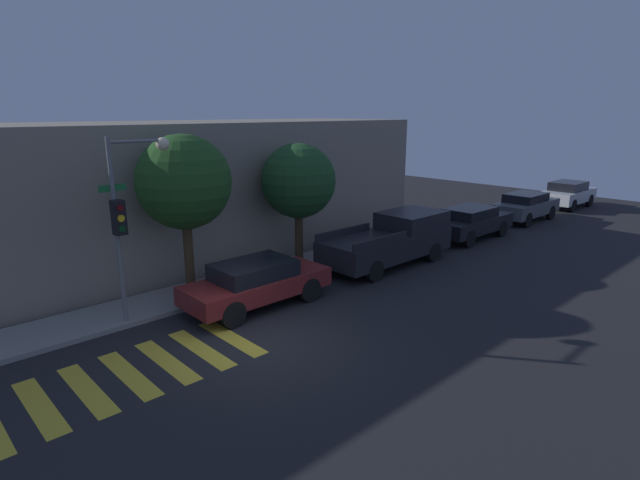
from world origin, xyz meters
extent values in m
plane|color=black|center=(0.00, 0.00, 0.00)|extent=(60.00, 60.00, 0.00)
cube|color=gray|center=(0.00, 4.19, 0.07)|extent=(26.00, 1.97, 0.14)
cube|color=gray|center=(0.00, 8.57, 2.65)|extent=(26.00, 6.00, 5.29)
cube|color=gold|center=(-4.87, 0.80, 0.00)|extent=(0.45, 2.60, 0.00)
cube|color=gold|center=(-3.96, 0.80, 0.00)|extent=(0.45, 2.60, 0.00)
cube|color=gold|center=(-3.06, 0.80, 0.00)|extent=(0.45, 2.60, 0.00)
cube|color=gold|center=(-2.16, 0.80, 0.00)|extent=(0.45, 2.60, 0.00)
cube|color=gold|center=(-1.25, 0.80, 0.00)|extent=(0.45, 2.60, 0.00)
cube|color=gold|center=(-0.35, 0.80, 0.00)|extent=(0.45, 2.60, 0.00)
cylinder|color=slate|center=(-2.00, 3.45, 2.54)|extent=(0.12, 0.12, 5.08)
cube|color=black|center=(-2.00, 3.24, 3.05)|extent=(0.30, 0.30, 0.90)
cylinder|color=#4C0C0C|center=(-2.00, 3.08, 3.32)|extent=(0.18, 0.02, 0.18)
cylinder|color=yellow|center=(-2.00, 3.08, 3.05)|extent=(0.18, 0.02, 0.18)
cylinder|color=#0C3819|center=(-2.00, 3.08, 2.78)|extent=(0.18, 0.02, 0.18)
cube|color=#19662D|center=(-2.00, 3.45, 3.79)|extent=(0.70, 0.02, 0.18)
cylinder|color=slate|center=(-1.27, 3.45, 4.93)|extent=(1.45, 0.08, 0.08)
sphere|color=#F9E5B2|center=(-0.55, 3.45, 4.83)|extent=(0.36, 0.36, 0.36)
cube|color=maroon|center=(1.45, 2.10, 0.65)|extent=(4.49, 1.74, 0.56)
cube|color=black|center=(1.34, 2.10, 1.17)|extent=(2.34, 1.53, 0.48)
cylinder|color=black|center=(2.84, 2.88, 0.38)|extent=(0.75, 0.22, 0.75)
cylinder|color=black|center=(2.84, 1.32, 0.38)|extent=(0.75, 0.22, 0.75)
cylinder|color=black|center=(0.05, 2.88, 0.38)|extent=(0.75, 0.22, 0.75)
cylinder|color=black|center=(0.05, 1.32, 0.38)|extent=(0.75, 0.22, 0.75)
cube|color=black|center=(7.44, 2.10, 0.80)|extent=(5.60, 2.05, 0.85)
cube|color=black|center=(8.98, 2.10, 1.55)|extent=(2.52, 1.88, 0.64)
cube|color=black|center=(6.05, 3.00, 1.37)|extent=(2.80, 0.08, 0.28)
cube|color=black|center=(6.05, 1.20, 1.37)|extent=(2.80, 0.08, 0.28)
cylinder|color=black|center=(9.18, 3.03, 0.38)|extent=(0.75, 0.22, 0.75)
cylinder|color=black|center=(9.18, 1.17, 0.38)|extent=(0.75, 0.22, 0.75)
cylinder|color=black|center=(5.71, 3.03, 0.38)|extent=(0.75, 0.22, 0.75)
cylinder|color=black|center=(5.71, 1.17, 0.38)|extent=(0.75, 0.22, 0.75)
cube|color=black|center=(13.46, 2.10, 0.70)|extent=(4.62, 1.80, 0.65)
cube|color=black|center=(13.35, 2.10, 1.24)|extent=(2.40, 1.58, 0.44)
cylinder|color=black|center=(14.89, 2.91, 0.38)|extent=(0.75, 0.22, 0.75)
cylinder|color=black|center=(14.89, 1.29, 0.38)|extent=(0.75, 0.22, 0.75)
cylinder|color=black|center=(12.03, 2.91, 0.38)|extent=(0.75, 0.22, 0.75)
cylinder|color=black|center=(12.03, 1.29, 0.38)|extent=(0.75, 0.22, 0.75)
cube|color=#4C5156|center=(19.01, 2.10, 0.72)|extent=(4.51, 1.72, 0.68)
cube|color=black|center=(18.90, 2.10, 1.28)|extent=(2.35, 1.51, 0.43)
cylinder|color=black|center=(20.41, 2.87, 0.38)|extent=(0.75, 0.22, 0.75)
cylinder|color=black|center=(20.41, 1.33, 0.38)|extent=(0.75, 0.22, 0.75)
cylinder|color=black|center=(17.61, 2.87, 0.38)|extent=(0.75, 0.22, 0.75)
cylinder|color=black|center=(17.61, 1.33, 0.38)|extent=(0.75, 0.22, 0.75)
cube|color=#B7BABF|center=(24.62, 2.10, 0.72)|extent=(4.26, 1.81, 0.69)
cube|color=black|center=(24.51, 2.10, 1.32)|extent=(2.21, 1.59, 0.50)
cylinder|color=black|center=(25.94, 2.91, 0.38)|extent=(0.75, 0.22, 0.75)
cylinder|color=black|center=(25.94, 1.29, 0.38)|extent=(0.75, 0.22, 0.75)
cylinder|color=black|center=(23.30, 2.91, 0.38)|extent=(0.75, 0.22, 0.75)
cylinder|color=black|center=(23.30, 1.29, 0.38)|extent=(0.75, 0.22, 0.75)
cylinder|color=#42301E|center=(0.44, 4.28, 1.28)|extent=(0.29, 0.29, 2.55)
sphere|color=#234C1E|center=(0.44, 4.28, 3.63)|extent=(2.87, 2.87, 2.87)
cylinder|color=#42301E|center=(4.98, 4.28, 1.11)|extent=(0.31, 0.31, 2.21)
sphere|color=#1E4721|center=(4.98, 4.28, 3.24)|extent=(2.72, 2.72, 2.72)
camera|label=1|loc=(-6.79, -9.41, 5.70)|focal=28.00mm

